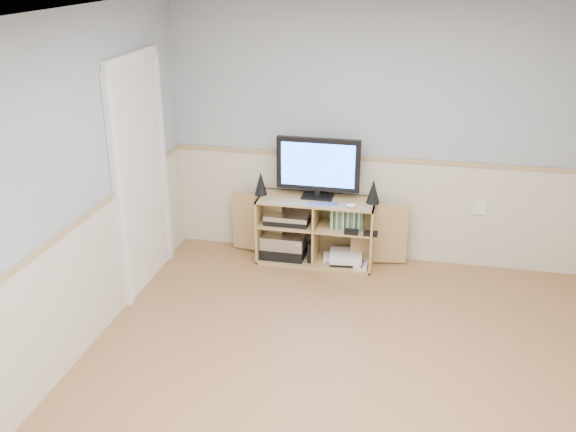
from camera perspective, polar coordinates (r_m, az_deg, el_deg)
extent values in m
cube|color=tan|center=(4.64, 4.67, -15.54)|extent=(4.00, 4.50, 0.02)
cube|color=white|center=(3.68, 5.94, 17.19)|extent=(4.00, 4.50, 0.02)
cube|color=#A2ABB0|center=(4.65, -20.13, 1.04)|extent=(0.02, 4.50, 2.50)
cube|color=#A2ABB0|center=(6.12, 7.97, 7.18)|extent=(4.00, 0.02, 2.50)
cube|color=beige|center=(6.34, 7.60, 0.59)|extent=(4.00, 0.01, 1.00)
cube|color=tan|center=(6.16, 7.84, 5.06)|extent=(4.00, 0.02, 0.04)
cube|color=#ECE5CD|center=(5.79, -12.96, 3.33)|extent=(0.03, 0.82, 2.00)
cube|color=tan|center=(6.39, 2.47, -3.88)|extent=(1.13, 0.42, 0.02)
cube|color=tan|center=(6.13, 2.56, 1.41)|extent=(1.13, 0.42, 0.02)
cube|color=tan|center=(6.36, -2.40, -0.86)|extent=(0.02, 0.42, 0.65)
cube|color=tan|center=(6.19, 7.56, -1.71)|extent=(0.02, 0.42, 0.65)
cube|color=tan|center=(6.43, 2.82, -0.58)|extent=(1.13, 0.02, 0.65)
cube|color=tan|center=(6.25, 2.51, -1.29)|extent=(0.02, 0.40, 0.61)
cube|color=tan|center=(6.28, -0.01, -0.61)|extent=(0.53, 0.38, 0.02)
cube|color=tan|center=(6.19, 5.09, -1.04)|extent=(0.53, 0.38, 0.02)
cube|color=tan|center=(6.42, -2.76, -0.63)|extent=(0.54, 0.11, 0.61)
cube|color=tan|center=(6.24, 8.12, -1.55)|extent=(0.54, 0.11, 0.61)
cube|color=black|center=(6.17, 2.64, 1.74)|extent=(0.30, 0.18, 0.02)
cube|color=black|center=(6.16, 2.65, 2.09)|extent=(0.05, 0.04, 0.06)
cube|color=black|center=(6.06, 2.70, 4.61)|extent=(0.80, 0.05, 0.51)
cube|color=blue|center=(6.04, 2.65, 4.53)|extent=(0.70, 0.01, 0.42)
cone|color=black|center=(6.22, -2.43, 2.92)|extent=(0.12, 0.12, 0.23)
cone|color=black|center=(6.05, 7.59, 2.20)|extent=(0.13, 0.13, 0.23)
cube|color=#BCBCC0|center=(5.99, 3.12, 1.02)|extent=(0.30, 0.16, 0.01)
ellipsoid|color=white|center=(5.95, 5.62, 0.93)|extent=(0.11, 0.09, 0.04)
cube|color=black|center=(6.41, -0.36, -3.09)|extent=(0.42, 0.32, 0.11)
cube|color=silver|center=(6.36, -0.36, -2.11)|extent=(0.42, 0.32, 0.13)
cube|color=black|center=(6.27, -0.01, -0.32)|extent=(0.42, 0.30, 0.05)
cube|color=silver|center=(6.25, -0.01, 0.09)|extent=(0.42, 0.30, 0.05)
cube|color=black|center=(6.30, 2.03, -3.14)|extent=(0.04, 0.14, 0.20)
cube|color=white|center=(6.37, 4.13, -3.64)|extent=(0.23, 0.18, 0.05)
cube|color=black|center=(6.32, 5.14, -4.00)|extent=(0.33, 0.27, 0.03)
cube|color=white|center=(6.29, 5.15, -3.55)|extent=(0.34, 0.29, 0.08)
cube|color=white|center=(6.23, 6.87, -4.48)|extent=(0.04, 0.14, 0.03)
cube|color=white|center=(6.37, 6.84, -3.82)|extent=(0.09, 0.15, 0.03)
cube|color=#3F8C3F|center=(6.13, 5.28, -0.23)|extent=(0.32, 0.13, 0.19)
cube|color=white|center=(6.31, 16.71, 0.66)|extent=(0.12, 0.03, 0.12)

